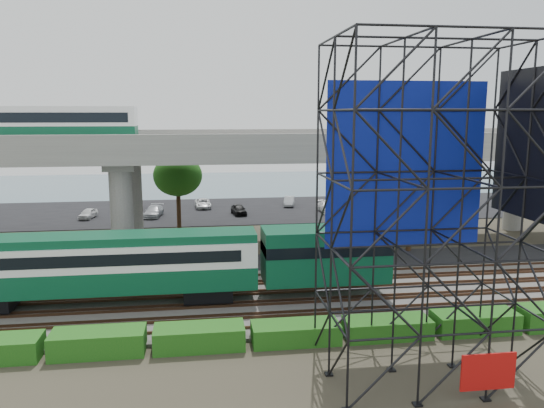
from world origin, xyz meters
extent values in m
plane|color=#474233|center=(0.00, 0.00, 0.00)|extent=(140.00, 140.00, 0.00)
cube|color=slate|center=(0.00, 2.00, 0.10)|extent=(90.00, 12.00, 0.20)
cube|color=black|center=(0.00, 10.50, 0.04)|extent=(90.00, 5.00, 0.08)
cube|color=black|center=(0.00, 34.00, 0.04)|extent=(90.00, 18.00, 0.08)
cube|color=#486976|center=(0.00, 56.00, 0.01)|extent=(140.00, 40.00, 0.03)
cube|color=#472D1E|center=(0.00, -2.72, 0.28)|extent=(90.00, 0.08, 0.16)
cube|color=#472D1E|center=(0.00, -1.28, 0.28)|extent=(90.00, 0.08, 0.16)
cube|color=#472D1E|center=(0.00, -0.72, 0.28)|extent=(90.00, 0.08, 0.16)
cube|color=#472D1E|center=(0.00, 0.72, 0.28)|extent=(90.00, 0.08, 0.16)
cube|color=#472D1E|center=(0.00, 1.28, 0.28)|extent=(90.00, 0.08, 0.16)
cube|color=#472D1E|center=(0.00, 2.72, 0.28)|extent=(90.00, 0.08, 0.16)
cube|color=#472D1E|center=(0.00, 3.28, 0.28)|extent=(90.00, 0.08, 0.16)
cube|color=#472D1E|center=(0.00, 4.72, 0.28)|extent=(90.00, 0.08, 0.16)
cube|color=#472D1E|center=(0.00, 5.28, 0.28)|extent=(90.00, 0.08, 0.16)
cube|color=#472D1E|center=(0.00, 6.72, 0.28)|extent=(90.00, 0.08, 0.16)
cube|color=black|center=(-3.44, 2.00, 0.81)|extent=(3.00, 2.20, 0.90)
cube|color=#0A492C|center=(-9.94, 2.00, 1.96)|extent=(19.00, 3.00, 1.40)
cube|color=white|center=(-9.94, 2.00, 3.41)|extent=(19.00, 3.00, 1.50)
cube|color=#0A492C|center=(-9.94, 2.00, 4.41)|extent=(19.00, 2.60, 0.50)
cube|color=black|center=(-8.94, 2.00, 3.46)|extent=(15.00, 3.06, 0.70)
cube|color=#0A492C|center=(4.06, 2.00, 2.96)|extent=(8.00, 3.00, 3.40)
cube|color=#9E9B93|center=(0.00, 16.00, 8.60)|extent=(80.00, 12.00, 1.20)
cube|color=#9E9B93|center=(0.00, 10.25, 9.75)|extent=(80.00, 0.50, 1.10)
cube|color=#9E9B93|center=(0.00, 21.75, 9.75)|extent=(80.00, 0.50, 1.10)
cylinder|color=#9E9B93|center=(-10.00, 12.50, 4.00)|extent=(1.80, 1.80, 8.00)
cylinder|color=#9E9B93|center=(-10.00, 19.50, 4.00)|extent=(1.80, 1.80, 8.00)
cube|color=#9E9B93|center=(-10.00, 16.00, 7.70)|extent=(2.40, 9.00, 0.60)
cylinder|color=#9E9B93|center=(10.00, 12.50, 4.00)|extent=(1.80, 1.80, 8.00)
cylinder|color=#9E9B93|center=(10.00, 19.50, 4.00)|extent=(1.80, 1.80, 8.00)
cube|color=#9E9B93|center=(10.00, 16.00, 7.70)|extent=(2.40, 9.00, 0.60)
cylinder|color=#9E9B93|center=(28.00, 19.50, 4.00)|extent=(1.80, 1.80, 8.00)
cube|color=#9E9B93|center=(28.00, 16.00, 7.70)|extent=(2.40, 9.00, 0.60)
cube|color=black|center=(-14.97, 16.00, 9.55)|extent=(12.00, 2.50, 0.70)
cube|color=#0A492C|center=(-14.97, 16.00, 10.35)|extent=(12.00, 2.50, 0.90)
cube|color=white|center=(-14.97, 16.00, 11.45)|extent=(12.00, 2.50, 1.30)
cube|color=black|center=(-14.97, 16.00, 11.50)|extent=(11.00, 2.56, 0.80)
cube|color=white|center=(-14.97, 16.00, 12.25)|extent=(12.00, 2.40, 0.30)
cube|color=navy|center=(6.38, -4.95, 9.30)|extent=(8.10, 0.08, 8.25)
cube|color=black|center=(10.93, -8.00, 10.50)|extent=(0.06, 5.40, 6.75)
cube|color=#B90F0D|center=(7.88, -11.05, 1.30)|extent=(2.40, 0.08, 1.60)
cube|color=black|center=(6.38, -8.00, 0.04)|extent=(9.36, 6.36, 0.08)
cube|color=#124F12|center=(-9.00, -4.30, 0.60)|extent=(4.60, 1.80, 1.20)
cube|color=#124F12|center=(-4.00, -4.30, 0.58)|extent=(4.60, 1.80, 1.15)
cube|color=#124F12|center=(1.00, -4.30, 0.52)|extent=(4.60, 1.80, 1.03)
cube|color=#124F12|center=(6.00, -4.30, 0.51)|extent=(4.60, 1.80, 1.01)
cube|color=#124F12|center=(11.00, -4.30, 0.56)|extent=(4.60, 1.80, 1.12)
cylinder|color=#382314|center=(14.00, 12.50, 2.40)|extent=(0.44, 0.44, 4.80)
ellipsoid|color=#124F12|center=(14.00, 12.50, 5.60)|extent=(4.94, 4.94, 4.18)
cylinder|color=#382314|center=(-6.00, 24.00, 2.40)|extent=(0.44, 0.44, 4.80)
ellipsoid|color=#124F12|center=(-6.00, 24.00, 5.60)|extent=(4.94, 4.94, 4.18)
imported|color=black|center=(-16.79, 10.28, 0.73)|extent=(4.68, 2.22, 1.29)
imported|color=silver|center=(-16.41, 31.00, 0.64)|extent=(1.89, 3.46, 1.11)
imported|color=#929499|center=(-11.91, 36.00, 0.72)|extent=(1.73, 3.98, 1.27)
imported|color=#A6A9AE|center=(-9.13, 31.00, 0.70)|extent=(2.28, 4.47, 1.24)
imported|color=silver|center=(-3.47, 36.00, 0.65)|extent=(2.11, 4.17, 1.13)
imported|color=black|center=(0.65, 31.00, 0.68)|extent=(1.91, 3.68, 1.20)
imported|color=#AAADB1|center=(7.52, 36.00, 0.67)|extent=(1.99, 3.78, 1.19)
imported|color=white|center=(11.26, 31.00, 0.68)|extent=(1.78, 4.18, 1.20)
imported|color=#9A9AA1|center=(18.62, 36.00, 0.68)|extent=(2.63, 4.56, 1.19)
camera|label=1|loc=(-3.79, -30.08, 11.90)|focal=35.00mm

